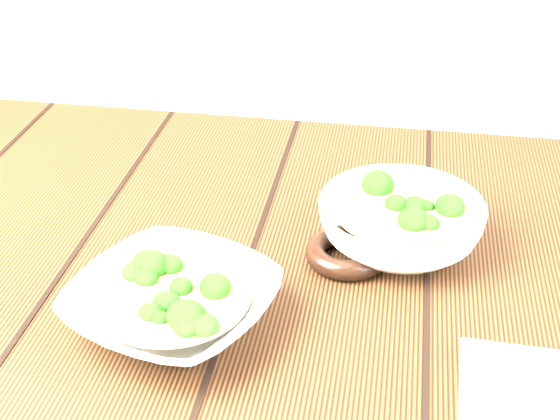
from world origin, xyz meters
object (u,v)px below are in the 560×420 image
(soup_bowl_back, at_px, (400,223))
(table, at_px, (264,355))
(trivet, at_px, (347,252))
(soup_bowl_front, at_px, (173,303))

(soup_bowl_back, bearing_deg, table, -151.53)
(table, height_order, soup_bowl_back, soup_bowl_back)
(trivet, bearing_deg, table, -155.61)
(table, distance_m, soup_bowl_back, 0.22)
(soup_bowl_back, xyz_separation_m, trivet, (-0.06, -0.04, -0.02))
(soup_bowl_front, xyz_separation_m, soup_bowl_back, (0.22, 0.18, 0.01))
(soup_bowl_front, bearing_deg, soup_bowl_back, 39.22)
(soup_bowl_back, distance_m, trivet, 0.07)
(soup_bowl_front, height_order, soup_bowl_back, soup_bowl_back)
(table, height_order, soup_bowl_front, soup_bowl_front)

